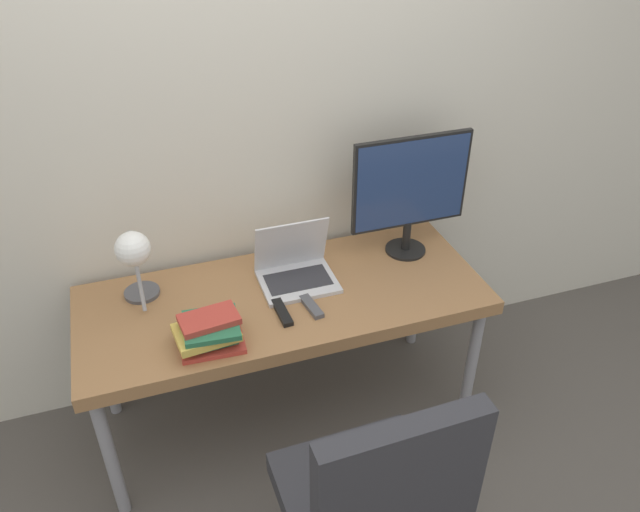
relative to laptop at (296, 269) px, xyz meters
name	(u,v)px	position (x,y,z in m)	size (l,w,h in m)	color
ground_plane	(311,469)	(-0.08, -0.42, -0.76)	(12.00, 12.00, 0.00)	#514C47
wall_back	(252,122)	(-0.08, 0.32, 0.54)	(8.00, 0.05, 2.60)	beige
desk	(284,306)	(-0.08, -0.08, -0.11)	(1.66, 0.67, 0.70)	#996B42
laptop	(296,269)	(0.00, 0.00, 0.00)	(0.31, 0.26, 0.26)	silver
monitor	(411,188)	(0.54, 0.06, 0.26)	(0.53, 0.18, 0.55)	black
desk_lamp	(134,255)	(-0.63, -0.01, 0.21)	(0.14, 0.27, 0.37)	#4C4C51
office_chair	(376,502)	(-0.05, -1.02, -0.18)	(0.57, 0.58, 1.05)	black
book_stack	(209,331)	(-0.42, -0.28, 0.01)	(0.26, 0.21, 0.12)	#B2382D
tv_remote	(282,312)	(-0.12, -0.21, -0.04)	(0.05, 0.17, 0.02)	black
media_remote	(312,307)	(0.00, -0.21, -0.04)	(0.06, 0.15, 0.02)	#4C4C51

